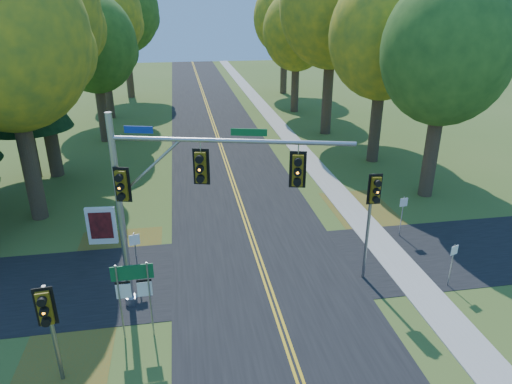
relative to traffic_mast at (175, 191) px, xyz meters
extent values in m
plane|color=#415D21|center=(3.55, 0.20, -4.94)|extent=(160.00, 160.00, 0.00)
cube|color=black|center=(3.55, 0.20, -4.93)|extent=(8.00, 160.00, 0.02)
cube|color=black|center=(3.55, 2.20, -4.93)|extent=(60.00, 6.00, 0.02)
cube|color=gold|center=(3.45, 0.20, -4.91)|extent=(0.10, 160.00, 0.01)
cube|color=gold|center=(3.65, 0.20, -4.91)|extent=(0.10, 160.00, 0.01)
cube|color=#9E998E|center=(9.75, 0.20, -4.91)|extent=(1.60, 160.00, 0.06)
cube|color=brown|center=(-2.95, 4.20, -4.93)|extent=(4.00, 6.00, 0.00)
cube|color=brown|center=(10.35, 6.20, -4.93)|extent=(3.50, 8.00, 0.00)
cube|color=brown|center=(-3.95, -2.80, -4.93)|extent=(3.00, 5.00, 0.00)
cylinder|color=#38281C|center=(-7.65, 9.50, -1.56)|extent=(0.86, 0.86, 6.75)
ellipsoid|color=gold|center=(-7.65, 9.50, 4.61)|extent=(8.00, 8.00, 9.20)
sphere|color=gold|center=(-6.05, 10.70, 3.81)|extent=(4.80, 4.80, 4.80)
cylinder|color=#38281C|center=(15.05, 8.90, -1.90)|extent=(0.83, 0.83, 6.08)
ellipsoid|color=#477A25|center=(15.05, 8.90, 3.66)|extent=(7.20, 7.20, 8.28)
sphere|color=#477A25|center=(16.49, 9.98, 2.94)|extent=(4.32, 4.32, 4.32)
sphere|color=#477A25|center=(13.79, 8.18, 4.38)|extent=(3.96, 3.96, 3.96)
cylinder|color=#38281C|center=(-8.25, 16.40, -1.23)|extent=(0.89, 0.89, 7.42)
ellipsoid|color=gold|center=(-8.25, 16.40, 5.50)|extent=(8.60, 8.60, 9.89)
sphere|color=gold|center=(-6.53, 17.69, 4.64)|extent=(5.16, 5.16, 5.16)
cylinder|color=#38281C|center=(14.45, 15.70, -1.79)|extent=(0.84, 0.84, 6.30)
ellipsoid|color=gold|center=(14.45, 15.70, 4.02)|extent=(7.60, 7.60, 8.74)
sphere|color=gold|center=(15.97, 16.84, 3.26)|extent=(4.56, 4.56, 4.56)
sphere|color=gold|center=(13.12, 14.94, 4.78)|extent=(4.18, 4.18, 4.18)
cylinder|color=#38281C|center=(-6.05, 24.60, -2.13)|extent=(0.81, 0.81, 5.62)
ellipsoid|color=#477A25|center=(-6.05, 24.60, 3.07)|extent=(6.80, 6.80, 7.82)
sphere|color=#477A25|center=(-4.69, 25.62, 2.39)|extent=(4.08, 4.08, 4.08)
sphere|color=#477A25|center=(-7.24, 23.92, 3.75)|extent=(3.74, 3.74, 3.74)
cylinder|color=#38281C|center=(13.35, 23.80, -1.11)|extent=(0.90, 0.90, 7.65)
ellipsoid|color=gold|center=(13.35, 23.80, 5.79)|extent=(8.80, 8.80, 10.12)
sphere|color=gold|center=(15.11, 25.12, 4.91)|extent=(5.28, 5.28, 5.28)
cylinder|color=#38281C|center=(-6.65, 33.30, -1.45)|extent=(0.87, 0.87, 6.98)
ellipsoid|color=gold|center=(-6.65, 33.30, 4.91)|extent=(8.20, 8.20, 9.43)
sphere|color=gold|center=(-5.01, 34.53, 4.09)|extent=(4.92, 4.92, 4.92)
sphere|color=gold|center=(-8.08, 32.48, 5.73)|extent=(4.51, 4.51, 4.51)
cylinder|color=#38281C|center=(12.75, 33.00, -2.01)|extent=(0.82, 0.82, 5.85)
ellipsoid|color=gold|center=(12.75, 33.00, 3.36)|extent=(7.00, 7.00, 8.05)
sphere|color=gold|center=(14.15, 34.05, 2.66)|extent=(4.20, 4.20, 4.20)
sphere|color=gold|center=(11.53, 32.30, 4.06)|extent=(3.85, 3.85, 3.85)
cylinder|color=#38281C|center=(-5.45, 44.20, -1.34)|extent=(0.88, 0.88, 7.20)
ellipsoid|color=#477A25|center=(-5.45, 44.20, 5.20)|extent=(8.40, 8.40, 9.66)
sphere|color=#477A25|center=(-3.77, 45.46, 4.36)|extent=(5.04, 5.04, 5.04)
sphere|color=#477A25|center=(-6.92, 43.36, 6.04)|extent=(4.62, 4.62, 4.62)
cylinder|color=#38281C|center=(13.95, 43.70, -1.68)|extent=(0.85, 0.85, 6.53)
ellipsoid|color=gold|center=(13.95, 43.70, 4.32)|extent=(7.80, 7.80, 8.97)
sphere|color=gold|center=(15.51, 44.87, 3.54)|extent=(4.68, 4.68, 4.68)
sphere|color=gold|center=(12.59, 42.92, 5.10)|extent=(4.29, 4.29, 4.29)
cylinder|color=#38281C|center=(-9.45, 16.20, -3.23)|extent=(0.50, 0.50, 3.42)
cone|color=black|center=(-9.45, 16.20, 1.21)|extent=(5.60, 5.60, 5.45)
cone|color=black|center=(-9.45, 16.20, 5.10)|extent=(4.57, 4.57, 5.45)
cylinder|color=#9A9CA2|center=(-2.00, 0.58, -1.10)|extent=(0.24, 0.24, 7.68)
cylinder|color=#9A9CA2|center=(-2.00, 0.58, -4.77)|extent=(0.48, 0.48, 0.33)
cylinder|color=#9A9CA2|center=(1.97, -0.47, 1.86)|extent=(7.99, 2.25, 0.15)
cylinder|color=#9A9CA2|center=(-0.84, 0.27, 0.77)|extent=(2.42, 0.73, 2.27)
cylinder|color=#9A9CA2|center=(0.97, -0.21, 1.67)|extent=(0.04, 0.04, 0.39)
cube|color=#72590C|center=(0.97, -0.21, 0.92)|extent=(0.44, 0.41, 1.10)
cube|color=black|center=(0.97, -0.21, 0.92)|extent=(0.56, 0.18, 1.29)
sphere|color=orange|center=(0.90, -0.45, 0.92)|extent=(0.20, 0.20, 0.20)
cylinder|color=black|center=(0.90, -0.45, 1.27)|extent=(0.30, 0.24, 0.26)
cylinder|color=black|center=(0.90, -0.45, 0.92)|extent=(0.30, 0.24, 0.26)
cylinder|color=black|center=(0.90, -0.45, 0.57)|extent=(0.30, 0.24, 0.26)
cylinder|color=#9A9CA2|center=(4.15, -1.05, 1.67)|extent=(0.04, 0.04, 0.39)
cube|color=#72590C|center=(4.15, -1.05, 0.92)|extent=(0.44, 0.41, 1.10)
cube|color=black|center=(4.15, -1.05, 0.92)|extent=(0.56, 0.18, 1.29)
sphere|color=orange|center=(4.08, -1.29, 0.92)|extent=(0.20, 0.20, 0.20)
cylinder|color=black|center=(4.08, -1.29, 1.27)|extent=(0.30, 0.24, 0.26)
cylinder|color=black|center=(4.08, -1.29, 0.92)|extent=(0.30, 0.24, 0.26)
cylinder|color=black|center=(4.08, -1.29, 0.57)|extent=(0.30, 0.24, 0.26)
cube|color=#72590C|center=(-1.78, 0.35, 0.22)|extent=(0.44, 0.41, 1.10)
cube|color=black|center=(-1.78, 0.35, 0.22)|extent=(0.56, 0.18, 1.29)
sphere|color=orange|center=(-1.85, 0.11, 0.22)|extent=(0.20, 0.20, 0.20)
cylinder|color=black|center=(-1.85, 0.11, 0.57)|extent=(0.30, 0.24, 0.26)
cylinder|color=black|center=(-1.85, 0.11, 0.22)|extent=(0.30, 0.24, 0.26)
cylinder|color=black|center=(-1.85, 0.11, -0.13)|extent=(0.30, 0.24, 0.26)
cube|color=navy|center=(-1.05, 0.33, 2.17)|extent=(0.97, 0.29, 0.24)
cube|color=#0C5926|center=(2.56, -0.63, 2.17)|extent=(1.18, 0.35, 0.24)
cylinder|color=gray|center=(7.75, 0.81, -2.54)|extent=(0.13, 0.13, 4.79)
cube|color=#72590C|center=(7.75, 0.57, -0.70)|extent=(0.38, 0.34, 1.09)
cube|color=black|center=(7.75, 0.57, -0.70)|extent=(0.57, 0.05, 1.28)
sphere|color=orange|center=(7.74, 0.32, -0.70)|extent=(0.20, 0.20, 0.20)
cylinder|color=black|center=(7.74, 0.32, -0.35)|extent=(0.27, 0.18, 0.26)
cylinder|color=black|center=(7.74, 0.32, -0.70)|extent=(0.27, 0.18, 0.26)
cylinder|color=black|center=(7.74, 0.32, -1.04)|extent=(0.27, 0.18, 0.26)
cylinder|color=gray|center=(-3.86, -3.06, -3.20)|extent=(0.13, 0.13, 3.48)
cube|color=#72590C|center=(-3.84, -3.30, -2.00)|extent=(0.40, 0.36, 1.09)
cube|color=black|center=(-3.84, -3.30, -2.00)|extent=(0.57, 0.08, 1.28)
sphere|color=orange|center=(-3.82, -3.55, -2.00)|extent=(0.20, 0.20, 0.20)
cylinder|color=black|center=(-3.82, -3.55, -1.65)|extent=(0.28, 0.20, 0.26)
cylinder|color=black|center=(-3.82, -3.55, -2.00)|extent=(0.28, 0.20, 0.26)
cylinder|color=black|center=(-3.82, -3.55, -2.35)|extent=(0.28, 0.20, 0.26)
cylinder|color=gray|center=(-2.08, -1.49, -3.42)|extent=(0.06, 0.06, 3.03)
cylinder|color=gray|center=(-1.07, -1.47, -3.42)|extent=(0.06, 0.06, 3.03)
cube|color=#0B5328|center=(-1.58, -1.45, -2.26)|extent=(1.41, 0.07, 0.56)
cube|color=silver|center=(-1.58, -1.45, -2.26)|extent=(1.21, 0.03, 0.08)
cube|color=silver|center=(-1.93, -1.46, -2.97)|extent=(0.51, 0.05, 0.56)
cube|color=black|center=(-1.93, -1.46, -2.64)|extent=(0.50, 0.01, 0.10)
cube|color=silver|center=(-1.22, -1.45, -2.97)|extent=(0.51, 0.05, 0.56)
cube|color=black|center=(-1.22, -1.45, -2.64)|extent=(0.50, 0.01, 0.10)
cube|color=white|center=(-3.76, 5.84, -3.97)|extent=(1.41, 0.31, 1.94)
cube|color=maroon|center=(-3.77, 5.73, -3.91)|extent=(1.08, 0.11, 1.40)
cube|color=white|center=(-4.30, 5.89, -4.78)|extent=(0.09, 0.09, 0.32)
cube|color=white|center=(-3.22, 5.80, -4.78)|extent=(0.09, 0.09, 0.32)
cylinder|color=gray|center=(11.05, 4.13, -3.85)|extent=(0.05, 0.05, 2.17)
cube|color=silver|center=(11.05, 4.12, -3.06)|extent=(0.42, 0.07, 0.44)
cylinder|color=gray|center=(11.05, -0.38, -3.95)|extent=(0.04, 0.04, 1.98)
cube|color=silver|center=(11.06, -0.39, -3.23)|extent=(0.37, 0.15, 0.40)
cylinder|color=gray|center=(-1.84, 2.20, -3.79)|extent=(0.05, 0.05, 2.29)
cube|color=white|center=(-1.83, 2.18, -2.96)|extent=(0.43, 0.14, 0.47)
camera|label=1|loc=(0.34, -15.04, 6.13)|focal=32.00mm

